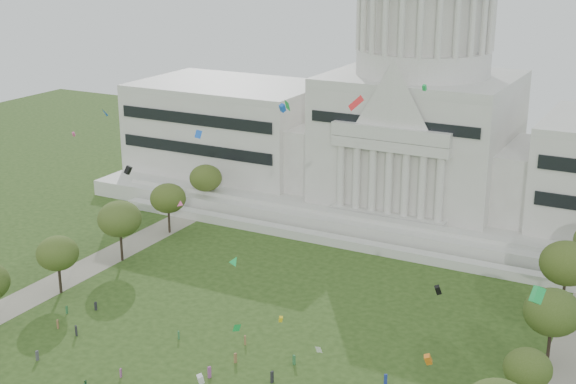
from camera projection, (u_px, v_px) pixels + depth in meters
capitol at (419, 124)px, 196.23m from camera, size 160.00×64.50×91.30m
path_left at (31, 296)px, 154.11m from camera, size 8.00×160.00×0.04m
row_tree_l_3 at (58, 253)px, 153.18m from camera, size 8.12×8.12×11.55m
row_tree_r_3 at (528, 369)px, 114.43m from camera, size 7.01×7.01×9.98m
row_tree_l_4 at (120, 219)px, 168.39m from camera, size 9.29×9.29×13.21m
row_tree_r_4 at (553, 312)px, 126.68m from camera, size 9.19×9.19×13.06m
row_tree_l_5 at (168, 198)px, 184.83m from camera, size 8.33×8.33×11.85m
row_tree_r_5 at (567, 263)px, 144.02m from camera, size 9.82×9.82×13.96m
row_tree_l_6 at (206, 178)px, 200.87m from camera, size 8.19×8.19×11.64m
distant_crowd at (135, 377)px, 124.19m from camera, size 62.83×41.05×1.93m
kite_swarm at (169, 257)px, 106.09m from camera, size 90.50×95.05×58.83m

